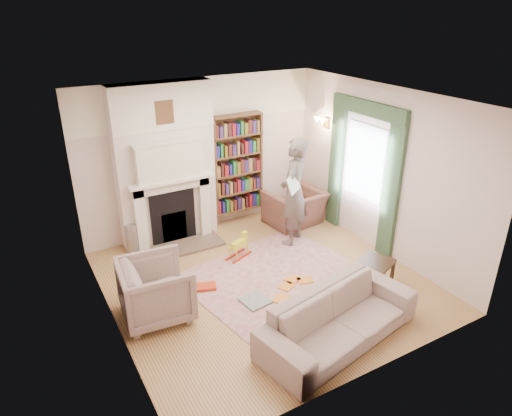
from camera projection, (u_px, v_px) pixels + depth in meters
floor at (264, 281)px, 7.08m from camera, size 4.50×4.50×0.00m
ceiling at (266, 99)px, 5.92m from camera, size 4.50×4.50×0.00m
wall_back at (201, 156)px, 8.28m from camera, size 4.50×0.00×4.50m
wall_front at (375, 273)px, 4.72m from camera, size 4.50×0.00×4.50m
wall_left at (104, 235)px, 5.49m from camera, size 0.00×4.50×4.50m
wall_right at (382, 172)px, 7.52m from camera, size 0.00×4.50×4.50m
fireplace at (166, 167)px, 7.79m from camera, size 1.70×0.58×2.80m
bookcase at (237, 164)px, 8.56m from camera, size 1.00×0.24×1.85m
window at (365, 162)px, 7.80m from camera, size 0.02×0.90×1.30m
curtain_left at (391, 189)px, 7.34m from camera, size 0.07×0.32×2.40m
curtain_right at (336, 165)px, 8.45m from camera, size 0.07×0.32×2.40m
pelmet at (368, 108)px, 7.40m from camera, size 0.09×1.70×0.24m
wall_sconce at (318, 124)px, 8.40m from camera, size 0.20×0.24×0.24m
rug at (273, 275)px, 7.23m from camera, size 2.92×2.43×0.01m
armchair_reading at (295, 208)px, 8.79m from camera, size 1.11×0.99×0.66m
armchair_left at (156, 290)px, 6.14m from camera, size 1.00×0.98×0.84m
sofa at (339, 318)px, 5.74m from camera, size 2.35×1.28×0.65m
man_reading at (294, 192)px, 7.86m from camera, size 0.84×0.78×1.92m
newspaper at (294, 184)px, 7.52m from camera, size 0.40×0.33×0.27m
coffee_table at (371, 277)px, 6.78m from camera, size 0.82×0.68×0.45m
paraffin_heater at (133, 238)px, 7.80m from camera, size 0.24×0.24×0.55m
rocking_horse at (239, 246)px, 7.65m from camera, size 0.52×0.36×0.42m
board_game at (255, 301)px, 6.57m from camera, size 0.42×0.42×0.03m
game_box_lid at (206, 287)px, 6.88m from camera, size 0.34×0.29×0.05m
comic_annuals at (292, 286)px, 6.92m from camera, size 0.87×0.58×0.02m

